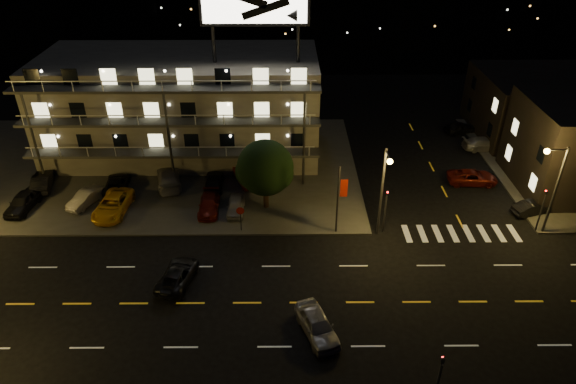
{
  "coord_description": "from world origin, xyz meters",
  "views": [
    {
      "loc": [
        0.69,
        -26.84,
        25.57
      ],
      "look_at": [
        0.95,
        8.0,
        4.29
      ],
      "focal_mm": 32.0,
      "sensor_mm": 36.0,
      "label": 1
    }
  ],
  "objects_px": {
    "lot_car_2": "(113,205)",
    "road_car_west": "(178,275)",
    "lot_car_7": "(169,178)",
    "road_car_east": "(317,325)",
    "side_car_0": "(532,208)",
    "lot_car_4": "(236,206)",
    "tree": "(265,169)"
  },
  "relations": [
    {
      "from": "tree",
      "to": "road_car_west",
      "type": "relative_size",
      "value": 1.4
    },
    {
      "from": "road_car_east",
      "to": "road_car_west",
      "type": "xyz_separation_m",
      "value": [
        -10.03,
        5.18,
        -0.12
      ]
    },
    {
      "from": "lot_car_4",
      "to": "road_car_west",
      "type": "xyz_separation_m",
      "value": [
        -3.58,
        -9.14,
        -0.12
      ]
    },
    {
      "from": "tree",
      "to": "lot_car_4",
      "type": "distance_m",
      "value": 4.26
    },
    {
      "from": "tree",
      "to": "lot_car_2",
      "type": "relative_size",
      "value": 1.21
    },
    {
      "from": "tree",
      "to": "lot_car_7",
      "type": "xyz_separation_m",
      "value": [
        -9.48,
        3.93,
        -3.09
      ]
    },
    {
      "from": "tree",
      "to": "lot_car_7",
      "type": "height_order",
      "value": "tree"
    },
    {
      "from": "road_car_west",
      "to": "lot_car_4",
      "type": "bearing_deg",
      "value": -99.86
    },
    {
      "from": "lot_car_4",
      "to": "road_car_east",
      "type": "bearing_deg",
      "value": -65.45
    },
    {
      "from": "side_car_0",
      "to": "road_car_west",
      "type": "bearing_deg",
      "value": 89.71
    },
    {
      "from": "lot_car_7",
      "to": "road_car_east",
      "type": "relative_size",
      "value": 1.18
    },
    {
      "from": "side_car_0",
      "to": "road_car_west",
      "type": "relative_size",
      "value": 0.8
    },
    {
      "from": "side_car_0",
      "to": "road_car_east",
      "type": "relative_size",
      "value": 0.83
    },
    {
      "from": "tree",
      "to": "road_car_west",
      "type": "bearing_deg",
      "value": -121.94
    },
    {
      "from": "lot_car_2",
      "to": "lot_car_7",
      "type": "distance_m",
      "value": 6.23
    },
    {
      "from": "lot_car_7",
      "to": "road_car_east",
      "type": "height_order",
      "value": "lot_car_7"
    },
    {
      "from": "lot_car_2",
      "to": "side_car_0",
      "type": "bearing_deg",
      "value": 3.46
    },
    {
      "from": "lot_car_7",
      "to": "lot_car_4",
      "type": "bearing_deg",
      "value": 131.26
    },
    {
      "from": "lot_car_2",
      "to": "road_car_east",
      "type": "relative_size",
      "value": 1.2
    },
    {
      "from": "tree",
      "to": "side_car_0",
      "type": "bearing_deg",
      "value": -2.71
    },
    {
      "from": "road_car_east",
      "to": "road_car_west",
      "type": "relative_size",
      "value": 0.97
    },
    {
      "from": "lot_car_7",
      "to": "side_car_0",
      "type": "xyz_separation_m",
      "value": [
        33.26,
        -5.06,
        -0.31
      ]
    },
    {
      "from": "lot_car_7",
      "to": "road_car_east",
      "type": "xyz_separation_m",
      "value": [
        13.3,
        -19.07,
        -0.16
      ]
    },
    {
      "from": "lot_car_2",
      "to": "road_car_west",
      "type": "height_order",
      "value": "lot_car_2"
    },
    {
      "from": "lot_car_4",
      "to": "side_car_0",
      "type": "relative_size",
      "value": 0.97
    },
    {
      "from": "tree",
      "to": "road_car_east",
      "type": "xyz_separation_m",
      "value": [
        3.82,
        -15.14,
        -3.25
      ]
    },
    {
      "from": "tree",
      "to": "lot_car_4",
      "type": "relative_size",
      "value": 1.8
    },
    {
      "from": "lot_car_2",
      "to": "road_car_west",
      "type": "distance_m",
      "value": 11.73
    },
    {
      "from": "lot_car_7",
      "to": "road_car_west",
      "type": "bearing_deg",
      "value": 89.25
    },
    {
      "from": "tree",
      "to": "lot_car_7",
      "type": "bearing_deg",
      "value": 157.47
    },
    {
      "from": "tree",
      "to": "road_car_west",
      "type": "distance_m",
      "value": 12.21
    },
    {
      "from": "lot_car_4",
      "to": "lot_car_7",
      "type": "relative_size",
      "value": 0.68
    }
  ]
}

